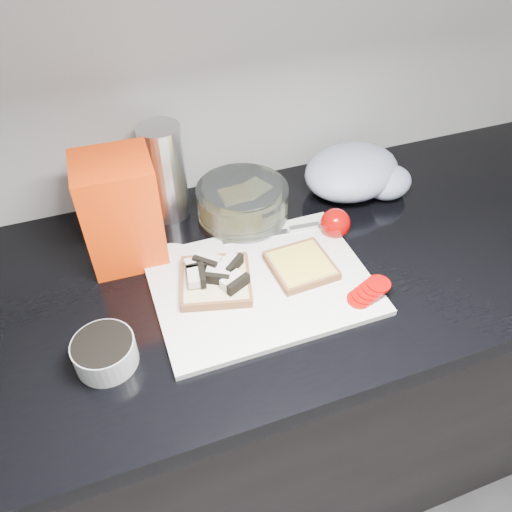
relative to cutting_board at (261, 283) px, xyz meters
The scene contains 14 objects.
base_cabinet 0.48m from the cutting_board, 68.04° to the left, with size 3.50×0.60×0.86m, color black.
countertop 0.06m from the cutting_board, 68.04° to the left, with size 3.50×0.64×0.04m, color black.
cutting_board is the anchor object (origin of this frame).
bread_left 0.09m from the cutting_board, 163.81° to the left, with size 0.16×0.16×0.04m.
bread_right 0.08m from the cutting_board, ahead, with size 0.12×0.12×0.02m.
tomato_slices 0.20m from the cutting_board, 30.33° to the right, with size 0.10×0.07×0.02m.
knife 0.15m from the cutting_board, 51.26° to the left, with size 0.21×0.03×0.01m.
seed_tub 0.31m from the cutting_board, 165.65° to the right, with size 0.10×0.10×0.05m.
tub_lid 0.19m from the cutting_board, 138.55° to the left, with size 0.09×0.09×0.01m, color silver.
glass_bowl 0.21m from the cutting_board, 81.08° to the left, with size 0.19×0.19×0.08m.
bread_bag 0.30m from the cutting_board, 141.56° to the left, with size 0.14×0.13×0.22m, color #F93B04.
steel_canister 0.32m from the cutting_board, 111.89° to the left, with size 0.09×0.09×0.21m, color silver.
grocery_bag 0.38m from the cutting_board, 34.43° to the left, with size 0.27×0.24×0.10m.
whole_tomatoes 0.21m from the cutting_board, 23.71° to the left, with size 0.06×0.06×0.06m.
Camera 1 is at (-0.25, 0.54, 1.58)m, focal length 35.00 mm.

